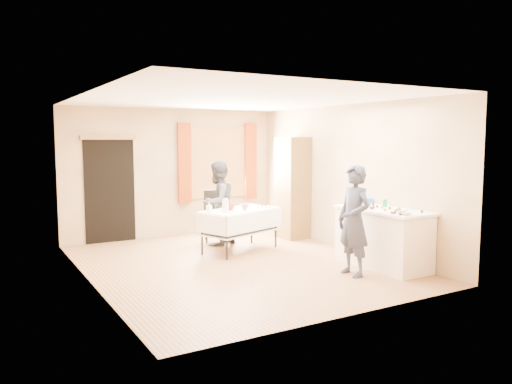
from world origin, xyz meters
TOP-DOWN VIEW (x-y plane):
  - floor at (0.00, 0.00)m, footprint 4.50×5.50m
  - ceiling at (0.00, 0.00)m, footprint 4.50×5.50m
  - wall_back at (0.00, 2.76)m, footprint 4.50×0.02m
  - wall_front at (0.00, -2.76)m, footprint 4.50×0.02m
  - wall_left at (-2.26, 0.00)m, footprint 0.02×5.50m
  - wall_right at (2.26, 0.00)m, footprint 0.02×5.50m
  - window_frame at (1.00, 2.72)m, footprint 1.32×0.06m
  - window_pane at (1.00, 2.71)m, footprint 1.20×0.02m
  - curtain_left at (0.22, 2.67)m, footprint 0.28×0.06m
  - curtain_right at (1.78, 2.67)m, footprint 0.28×0.06m
  - doorway at (-1.30, 2.73)m, footprint 0.95×0.04m
  - door_lintel at (-1.30, 2.70)m, footprint 1.05×0.06m
  - cabinet at (1.99, 1.32)m, footprint 0.50×0.60m
  - counter at (1.89, -1.31)m, footprint 0.74×1.55m
  - party_table at (0.49, 0.78)m, footprint 1.63×1.19m
  - chair at (0.48, 1.80)m, footprint 0.53×0.53m
  - girl at (1.17, -1.46)m, footprint 0.60×0.40m
  - woman at (0.38, 1.44)m, footprint 1.24×1.21m
  - soda_can at (2.07, -1.16)m, footprint 0.09×0.09m
  - mixing_bowl at (1.71, -1.90)m, footprint 0.33×0.33m
  - foam_block at (1.84, -0.70)m, footprint 0.16×0.12m
  - blue_basket at (2.09, -0.61)m, footprint 0.33×0.24m
  - pitcher at (0.09, 0.55)m, footprint 0.13×0.13m
  - cup_red at (0.28, 0.76)m, footprint 0.22×0.22m
  - cup_rainbow at (0.51, 0.64)m, footprint 0.22×0.22m
  - small_bowl at (0.71, 0.99)m, footprint 0.21×0.21m
  - pastry_tray at (1.01, 0.81)m, footprint 0.34×0.32m
  - bottle at (-0.13, 0.73)m, footprint 0.12×0.12m
  - cake_balls at (1.82, -1.39)m, footprint 0.50×1.05m

SIDE VIEW (x-z plane):
  - floor at x=0.00m, z-range -0.02..0.00m
  - chair at x=0.48m, z-range -0.20..0.79m
  - party_table at x=0.49m, z-range 0.07..0.82m
  - counter at x=1.89m, z-range 0.00..0.91m
  - pastry_tray at x=1.01m, z-range 0.75..0.77m
  - small_bowl at x=0.71m, z-range 0.75..0.81m
  - woman at x=0.38m, z-range 0.00..1.59m
  - cup_rainbow at x=0.51m, z-range 0.75..0.85m
  - girl at x=1.17m, z-range 0.00..1.62m
  - cup_red at x=0.28m, z-range 0.75..0.87m
  - bottle at x=-0.13m, z-range 0.75..0.92m
  - pitcher at x=0.09m, z-range 0.75..0.97m
  - cake_balls at x=1.82m, z-range 0.91..0.95m
  - mixing_bowl at x=1.71m, z-range 0.91..0.96m
  - foam_block at x=1.84m, z-range 0.91..0.99m
  - blue_basket at x=2.09m, z-range 0.91..0.99m
  - soda_can at x=2.07m, z-range 0.91..1.03m
  - doorway at x=-1.30m, z-range 0.00..2.00m
  - cabinet at x=1.99m, z-range 0.00..2.03m
  - wall_back at x=0.00m, z-range 0.00..2.60m
  - wall_front at x=0.00m, z-range 0.00..2.60m
  - wall_left at x=-2.26m, z-range 0.00..2.60m
  - wall_right at x=2.26m, z-range 0.00..2.60m
  - window_frame at x=1.00m, z-range 0.74..2.26m
  - window_pane at x=1.00m, z-range 0.80..2.20m
  - curtain_left at x=0.22m, z-range 0.67..2.33m
  - curtain_right at x=1.78m, z-range 0.67..2.33m
  - door_lintel at x=-1.30m, z-range 1.98..2.06m
  - ceiling at x=0.00m, z-range 2.60..2.62m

